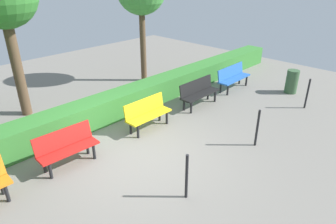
{
  "coord_description": "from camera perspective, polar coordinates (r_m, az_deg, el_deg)",
  "views": [
    {
      "loc": [
        3.91,
        4.83,
        4.14
      ],
      "look_at": [
        -1.47,
        -0.37,
        0.55
      ],
      "focal_mm": 32.21,
      "sensor_mm": 36.0,
      "label": 1
    }
  ],
  "objects": [
    {
      "name": "bench_yellow",
      "position": [
        8.45,
        -3.95,
        -0.13
      ],
      "size": [
        1.42,
        0.46,
        0.86
      ],
      "rotation": [
        0.0,
        0.0,
        0.01
      ],
      "color": "yellow",
      "rests_on": "ground_plane"
    },
    {
      "name": "hedge_row",
      "position": [
        9.34,
        -9.8,
        1.41
      ],
      "size": [
        16.67,
        0.76,
        0.74
      ],
      "primitive_type": "cube",
      "color": "#387F33",
      "rests_on": "ground_plane"
    },
    {
      "name": "bench_red",
      "position": [
        7.26,
        -18.63,
        -6.17
      ],
      "size": [
        1.39,
        0.51,
        0.86
      ],
      "rotation": [
        0.0,
        0.0,
        -0.03
      ],
      "color": "red",
      "rests_on": "ground_plane"
    },
    {
      "name": "trash_bin",
      "position": [
        11.83,
        22.39,
        5.35
      ],
      "size": [
        0.43,
        0.43,
        0.85
      ],
      "primitive_type": "cylinder",
      "color": "#385938",
      "rests_on": "ground_plane"
    },
    {
      "name": "bench_black",
      "position": [
        9.91,
        5.81,
        3.84
      ],
      "size": [
        1.56,
        0.45,
        0.86
      ],
      "rotation": [
        0.0,
        0.0,
        -0.0
      ],
      "color": "black",
      "rests_on": "ground_plane"
    },
    {
      "name": "bench_blue",
      "position": [
        11.55,
        12.18,
        6.59
      ],
      "size": [
        1.63,
        0.49,
        0.86
      ],
      "rotation": [
        0.0,
        0.0,
        0.02
      ],
      "color": "blue",
      "rests_on": "ground_plane"
    },
    {
      "name": "railing_post_near",
      "position": [
        10.64,
        24.86,
        3.16
      ],
      "size": [
        0.06,
        0.06,
        1.0
      ],
      "primitive_type": "cylinder",
      "color": "black",
      "rests_on": "ground_plane"
    },
    {
      "name": "railing_post_mid",
      "position": [
        7.91,
        16.54,
        -2.93
      ],
      "size": [
        0.06,
        0.06,
        1.0
      ],
      "primitive_type": "cylinder",
      "color": "black",
      "rests_on": "ground_plane"
    },
    {
      "name": "railing_post_far",
      "position": [
        5.96,
        3.55,
        -12.11
      ],
      "size": [
        0.06,
        0.06,
        1.0
      ],
      "primitive_type": "cylinder",
      "color": "black",
      "rests_on": "ground_plane"
    },
    {
      "name": "ground_plane",
      "position": [
        7.47,
        -5.83,
        -8.2
      ],
      "size": [
        20.67,
        20.67,
        0.0
      ],
      "primitive_type": "plane",
      "color": "gray"
    }
  ]
}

